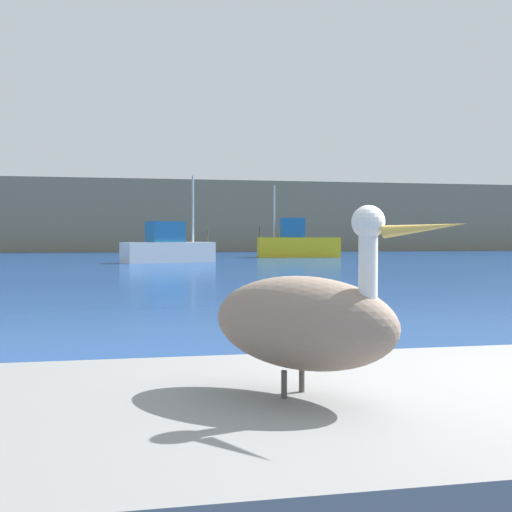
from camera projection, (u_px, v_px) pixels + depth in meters
hillside_backdrop at (159, 218)px, 66.15m from camera, size 140.00×15.16×6.96m
pier_dock at (302, 453)px, 3.15m from camera, size 3.95×2.35×0.58m
pelican at (304, 320)px, 3.12m from camera, size 1.11×1.19×0.96m
fishing_boat_yellow at (297, 243)px, 43.31m from camera, size 5.85×2.29×5.01m
fishing_boat_white at (168, 247)px, 34.11m from camera, size 5.28×3.28×4.88m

